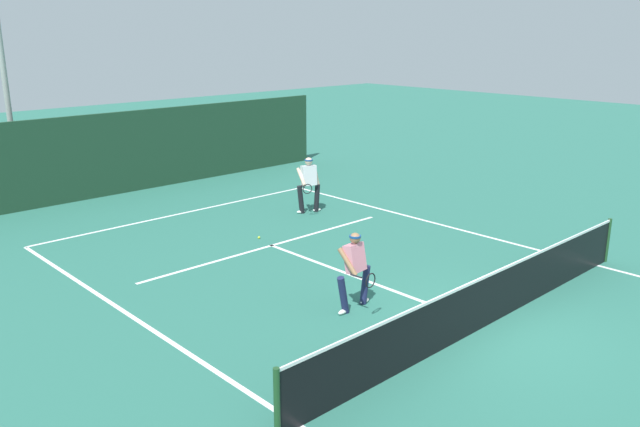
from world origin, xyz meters
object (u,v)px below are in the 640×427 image
object	(u,v)px
player_near	(355,268)
tennis_ball	(259,238)
player_far	(309,182)
light_pole	(1,50)

from	to	relation	value
player_near	tennis_ball	xyz separation A→B (m)	(1.35, 4.79, -0.82)
player_far	light_pole	size ratio (longest dim) A/B	0.22
player_far	light_pole	xyz separation A→B (m)	(-5.65, 8.02, 3.76)
player_far	tennis_ball	world-z (taller)	player_far
tennis_ball	light_pole	world-z (taller)	light_pole
tennis_ball	light_pole	size ratio (longest dim) A/B	0.01
player_near	light_pole	world-z (taller)	light_pole
player_near	light_pole	bearing A→B (deg)	-89.19
player_near	light_pole	distance (m)	14.41
player_far	tennis_ball	xyz separation A→B (m)	(-2.68, -0.99, -0.89)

